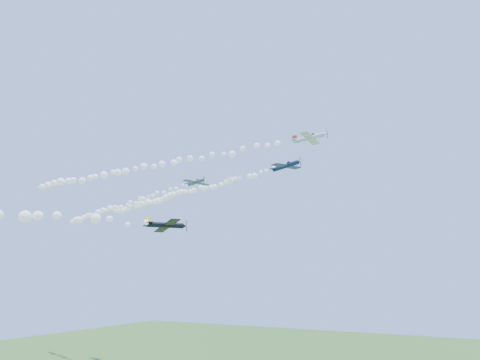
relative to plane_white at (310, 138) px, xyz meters
The scene contains 7 objects.
plane_white is the anchor object (origin of this frame).
smoke_trail_white 44.99m from the plane_white, behind, with size 85.30×4.41×3.24m, color white, non-canonical shape.
plane_navy 7.97m from the plane_white, 148.66° to the right, with size 7.52×7.95×2.02m.
smoke_trail_navy 41.47m from the plane_white, 167.50° to the left, with size 67.19×23.56×2.95m, color white, non-canonical shape.
plane_grey 26.38m from the plane_white, 168.63° to the right, with size 6.04×6.40×1.76m.
smoke_trail_grey 61.77m from the plane_white, behind, with size 68.64×26.49×2.86m, color white, non-canonical shape.
plane_black 34.86m from the plane_white, 131.85° to the right, with size 7.79×7.42×2.19m.
Camera 1 is at (40.18, -75.83, 24.07)m, focal length 30.00 mm.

